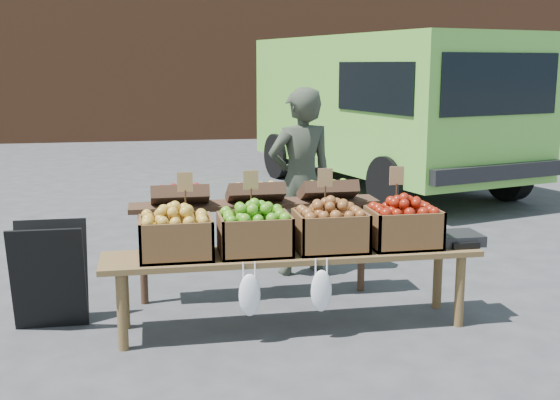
{
  "coord_description": "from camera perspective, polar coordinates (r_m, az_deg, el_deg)",
  "views": [
    {
      "loc": [
        -0.41,
        -4.7,
        1.89
      ],
      "look_at": [
        0.56,
        0.55,
        0.85
      ],
      "focal_mm": 45.0,
      "sensor_mm": 36.0,
      "label": 1
    }
  ],
  "objects": [
    {
      "name": "ground",
      "position": [
        5.09,
        -5.17,
        -10.85
      ],
      "size": [
        80.0,
        80.0,
        0.0
      ],
      "primitive_type": "plane",
      "color": "#3E3F41"
    },
    {
      "name": "delivery_van",
      "position": [
        10.83,
        8.57,
        6.94
      ],
      "size": [
        3.63,
        5.55,
        2.29
      ],
      "primitive_type": null,
      "rotation": [
        0.0,
        0.0,
        0.27
      ],
      "color": "#69BC40",
      "rests_on": "ground"
    },
    {
      "name": "vendor",
      "position": [
        6.3,
        1.7,
        1.48
      ],
      "size": [
        0.69,
        0.53,
        1.69
      ],
      "primitive_type": "imported",
      "rotation": [
        0.0,
        0.0,
        3.35
      ],
      "color": "#333B2D",
      "rests_on": "ground"
    },
    {
      "name": "chalkboard_sign",
      "position": [
        5.35,
        -18.21,
        -5.82
      ],
      "size": [
        0.52,
        0.29,
        0.78
      ],
      "primitive_type": null,
      "rotation": [
        0.0,
        0.0,
        -0.01
      ],
      "color": "black",
      "rests_on": "ground"
    },
    {
      "name": "back_table",
      "position": [
        5.7,
        -2.02,
        -2.9
      ],
      "size": [
        2.1,
        0.44,
        1.04
      ],
      "primitive_type": null,
      "color": "#3E281A",
      "rests_on": "ground"
    },
    {
      "name": "display_bench",
      "position": [
        5.11,
        1.03,
        -7.29
      ],
      "size": [
        2.7,
        0.56,
        0.57
      ],
      "primitive_type": null,
      "color": "brown",
      "rests_on": "ground"
    },
    {
      "name": "crate_golden_apples",
      "position": [
        4.9,
        -8.46,
        -3.04
      ],
      "size": [
        0.5,
        0.4,
        0.28
      ],
      "primitive_type": null,
      "color": "gold",
      "rests_on": "display_bench"
    },
    {
      "name": "crate_russet_pears",
      "position": [
        4.95,
        -2.08,
        -2.79
      ],
      "size": [
        0.5,
        0.4,
        0.28
      ],
      "primitive_type": null,
      "color": "#3F8E19",
      "rests_on": "display_bench"
    },
    {
      "name": "crate_red_apples",
      "position": [
        5.06,
        4.11,
        -2.51
      ],
      "size": [
        0.5,
        0.4,
        0.28
      ],
      "primitive_type": null,
      "color": "brown",
      "rests_on": "display_bench"
    },
    {
      "name": "crate_green_apples",
      "position": [
        5.22,
        9.96,
        -2.23
      ],
      "size": [
        0.5,
        0.4,
        0.28
      ],
      "primitive_type": null,
      "color": "#660F0A",
      "rests_on": "display_bench"
    },
    {
      "name": "weighing_scale",
      "position": [
        5.4,
        14.16,
        -3.03
      ],
      "size": [
        0.34,
        0.3,
        0.08
      ],
      "primitive_type": "cube",
      "color": "black",
      "rests_on": "display_bench"
    }
  ]
}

